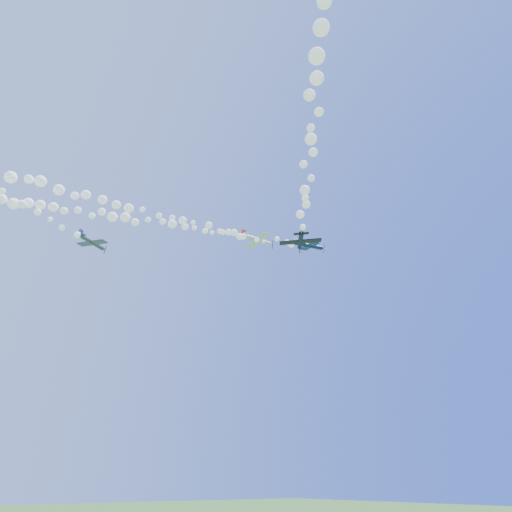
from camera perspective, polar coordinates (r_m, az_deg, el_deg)
plane_white at (r=91.82m, az=0.18°, el=2.15°), size 7.95×8.41×2.84m
smoke_trail_white at (r=83.69m, az=-24.92°, el=8.23°), size 74.15×13.76×3.28m
plane_navy at (r=83.63m, az=7.09°, el=1.38°), size 6.70×6.81×2.49m
smoke_trail_navy at (r=78.11m, az=-20.36°, el=5.25°), size 69.80×26.80×2.68m
plane_grey at (r=84.88m, az=-21.01°, el=1.71°), size 6.61×6.96×2.13m
plane_black at (r=67.03m, az=5.94°, el=2.01°), size 5.88×5.62×1.78m
smoke_trail_black at (r=41.08m, az=8.53°, el=26.16°), size 41.46×50.47×2.62m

